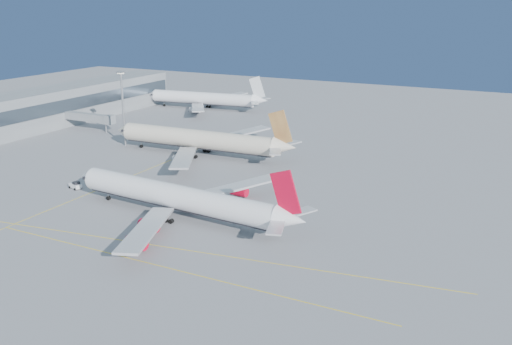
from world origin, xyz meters
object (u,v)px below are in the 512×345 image
airliner_virgin (181,198)px  airliner_etihad (201,140)px  airliner_third (206,98)px  light_mast (123,102)px  pushback_tug (76,185)px

airliner_virgin → airliner_etihad: 56.99m
airliner_third → light_mast: bearing=-87.8°
airliner_virgin → light_mast: size_ratio=2.53×
airliner_virgin → pushback_tug: (-38.27, 4.98, -3.96)m
pushback_tug → airliner_virgin: bearing=6.6°
airliner_etihad → airliner_third: airliner_etihad is taller
airliner_etihad → light_mast: size_ratio=2.58×
airliner_third → airliner_etihad: bearing=-66.4°
airliner_third → pushback_tug: airliner_third is taller
airliner_etihad → light_mast: 32.72m
airliner_virgin → airliner_third: (-69.93, 122.81, 0.13)m
airliner_etihad → pushback_tug: bearing=-107.0°
airliner_virgin → light_mast: bearing=143.7°
airliner_etihad → pushback_tug: airliner_etihad is taller
airliner_third → light_mast: size_ratio=2.38×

